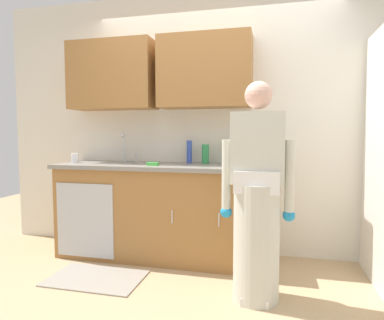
# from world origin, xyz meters

# --- Properties ---
(ground_plane) EXTENTS (9.00, 9.00, 0.00)m
(ground_plane) POSITION_xyz_m (0.00, 0.00, 0.00)
(ground_plane) COLOR tan
(kitchen_wall_with_uppers) EXTENTS (4.80, 0.44, 2.70)m
(kitchen_wall_with_uppers) POSITION_xyz_m (-0.14, 0.99, 1.48)
(kitchen_wall_with_uppers) COLOR silver
(kitchen_wall_with_uppers) RESTS_ON ground
(closet_door_panel) EXTENTS (0.04, 1.10, 2.10)m
(closet_door_panel) POSITION_xyz_m (1.45, 0.40, 1.05)
(closet_door_panel) COLOR silver
(closet_door_panel) RESTS_ON ground
(counter_cabinet) EXTENTS (1.90, 0.62, 0.90)m
(counter_cabinet) POSITION_xyz_m (-0.55, 0.70, 0.45)
(counter_cabinet) COLOR #9E6B38
(counter_cabinet) RESTS_ON ground
(countertop) EXTENTS (1.96, 0.66, 0.04)m
(countertop) POSITION_xyz_m (-0.55, 0.70, 0.92)
(countertop) COLOR gray
(countertop) RESTS_ON counter_cabinet
(sink) EXTENTS (0.50, 0.36, 0.35)m
(sink) POSITION_xyz_m (-0.89, 0.71, 0.93)
(sink) COLOR #B7BABF
(sink) RESTS_ON counter_cabinet
(person_at_sink) EXTENTS (0.55, 0.34, 1.62)m
(person_at_sink) POSITION_xyz_m (0.50, 0.02, 0.69)
(person_at_sink) COLOR white
(person_at_sink) RESTS_ON ground
(floor_mat) EXTENTS (0.80, 0.50, 0.01)m
(floor_mat) POSITION_xyz_m (-0.85, 0.05, 0.01)
(floor_mat) COLOR gray
(floor_mat) RESTS_ON ground
(bottle_water_tall) EXTENTS (0.06, 0.06, 0.23)m
(bottle_water_tall) POSITION_xyz_m (-0.23, 0.90, 1.06)
(bottle_water_tall) COLOR #334CB2
(bottle_water_tall) RESTS_ON countertop
(bottle_dish_liquid) EXTENTS (0.08, 0.08, 0.21)m
(bottle_dish_liquid) POSITION_xyz_m (0.31, 0.90, 1.05)
(bottle_dish_liquid) COLOR #2D8C4C
(bottle_dish_liquid) RESTS_ON countertop
(bottle_water_short) EXTENTS (0.07, 0.07, 0.20)m
(bottle_water_short) POSITION_xyz_m (-0.06, 0.89, 1.04)
(bottle_water_short) COLOR #2D8C4C
(bottle_water_short) RESTS_ON countertop
(bottle_soap) EXTENTS (0.06, 0.06, 0.23)m
(bottle_soap) POSITION_xyz_m (0.16, 0.94, 1.05)
(bottle_soap) COLOR #2D8C4C
(bottle_soap) RESTS_ON countertop
(cup_by_sink) EXTENTS (0.08, 0.08, 0.10)m
(cup_by_sink) POSITION_xyz_m (-1.42, 0.67, 0.99)
(cup_by_sink) COLOR white
(cup_by_sink) RESTS_ON countertop
(knife_on_counter) EXTENTS (0.24, 0.07, 0.01)m
(knife_on_counter) POSITION_xyz_m (0.38, 0.65, 0.94)
(knife_on_counter) COLOR silver
(knife_on_counter) RESTS_ON countertop
(sponge) EXTENTS (0.11, 0.07, 0.03)m
(sponge) POSITION_xyz_m (-0.51, 0.57, 0.96)
(sponge) COLOR #4CBF4C
(sponge) RESTS_ON countertop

